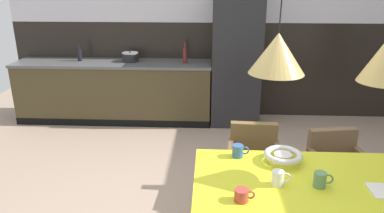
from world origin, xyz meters
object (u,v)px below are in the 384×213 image
mug_short_terracotta (238,151)px  dining_table (314,185)px  armchair_facing_counter (254,153)px  bottle_oil_tall (80,54)px  mug_glass_clear (242,195)px  mug_tall_blue (278,178)px  armchair_corner_seat (337,160)px  fruit_bowl (283,156)px  cooking_pot (130,57)px  bottle_wine_green (185,55)px  refrigerator_column (236,60)px  mug_wide_latte (320,180)px  pendant_lamp_over_table_near (277,53)px

mug_short_terracotta → dining_table: bearing=-32.2°
armchair_facing_counter → bottle_oil_tall: (-2.37, 2.05, 0.52)m
mug_glass_clear → mug_tall_blue: mug_tall_blue is taller
armchair_corner_seat → fruit_bowl: size_ratio=2.54×
fruit_bowl → armchair_corner_seat: bearing=42.1°
dining_table → mug_tall_blue: 0.30m
fruit_bowl → cooking_pot: 3.24m
fruit_bowl → bottle_wine_green: 2.83m
armchair_facing_counter → mug_glass_clear: 1.27m
refrigerator_column → mug_tall_blue: size_ratio=14.94×
armchair_corner_seat → dining_table: bearing=51.9°
mug_tall_blue → bottle_wine_green: size_ratio=0.42×
fruit_bowl → cooking_pot: bearing=122.5°
mug_wide_latte → armchair_facing_counter: bearing=107.2°
dining_table → mug_glass_clear: mug_glass_clear is taller
pendant_lamp_over_table_near → cooking_pot: bearing=117.5°
mug_glass_clear → cooking_pot: cooking_pot is taller
mug_short_terracotta → mug_glass_clear: bearing=-91.8°
dining_table → mug_tall_blue: size_ratio=13.14×
dining_table → mug_tall_blue: mug_tall_blue is taller
bottle_wine_green → dining_table: bearing=-69.3°
dining_table → bottle_oil_tall: size_ratio=6.78×
refrigerator_column → fruit_bowl: bearing=-85.9°
mug_short_terracotta → armchair_corner_seat: bearing=27.3°
fruit_bowl → cooking_pot: size_ratio=1.19×
mug_wide_latte → dining_table: bearing=95.2°
armchair_facing_counter → bottle_oil_tall: bearing=-37.7°
refrigerator_column → fruit_bowl: refrigerator_column is taller
bottle_wine_green → armchair_facing_counter: bearing=-68.1°
refrigerator_column → armchair_corner_seat: bearing=-69.0°
dining_table → pendant_lamp_over_table_near: size_ratio=1.27×
armchair_facing_counter → bottle_wine_green: (-0.80, 1.99, 0.55)m
mug_short_terracotta → pendant_lamp_over_table_near: bearing=-64.5°
mug_glass_clear → bottle_oil_tall: bearing=123.4°
armchair_facing_counter → bottle_wine_green: bearing=-65.0°
cooking_pot → mug_tall_blue: bearing=-61.7°
mug_glass_clear → refrigerator_column: bearing=87.2°
mug_tall_blue → dining_table: bearing=16.4°
mug_wide_latte → mug_tall_blue: bearing=178.7°
armchair_facing_counter → mug_wide_latte: size_ratio=5.58×
refrigerator_column → armchair_corner_seat: 2.32m
dining_table → bottle_wine_green: (-1.10, 2.92, 0.32)m
mug_wide_latte → bottle_wine_green: size_ratio=0.44×
mug_glass_clear → cooking_pot: size_ratio=0.53×
refrigerator_column → dining_table: size_ratio=1.14×
dining_table → bottle_wine_green: 3.13m
bottle_oil_tall → armchair_corner_seat: bearing=-34.8°
cooking_pot → pendant_lamp_over_table_near: 3.48m
mug_wide_latte → refrigerator_column: bearing=97.1°
armchair_corner_seat → mug_short_terracotta: (-0.95, -0.49, 0.32)m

